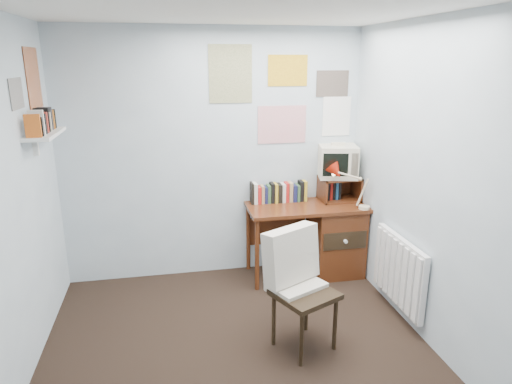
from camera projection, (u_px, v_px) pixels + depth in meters
ground at (245, 375)px, 3.28m from camera, size 3.50×3.50×0.00m
back_wall at (214, 156)px, 4.58m from camera, size 3.00×0.02×2.50m
right_wall at (453, 197)px, 3.21m from camera, size 0.02×3.50×2.50m
ceiling at (242, 1)px, 2.58m from camera, size 3.00×3.50×0.02m
desk at (330, 236)px, 4.78m from camera, size 1.20×0.55×0.76m
desk_chair at (305, 294)px, 3.48m from camera, size 0.61×0.60×0.92m
desk_lamp at (365, 190)px, 4.47m from camera, size 0.31×0.28×0.40m
tv_riser at (339, 189)px, 4.77m from camera, size 0.40×0.30×0.25m
crt_tv at (337, 160)px, 4.70m from camera, size 0.45×0.42×0.36m
book_row at (279, 191)px, 4.72m from camera, size 0.60×0.14×0.22m
radiator at (399, 271)px, 3.95m from camera, size 0.09×0.80×0.60m
wall_shelf at (45, 134)px, 3.60m from camera, size 0.20×0.62×0.24m
posters_back at (282, 94)px, 4.53m from camera, size 1.20×0.01×0.90m
posters_left at (25, 85)px, 3.47m from camera, size 0.01×0.70×0.60m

